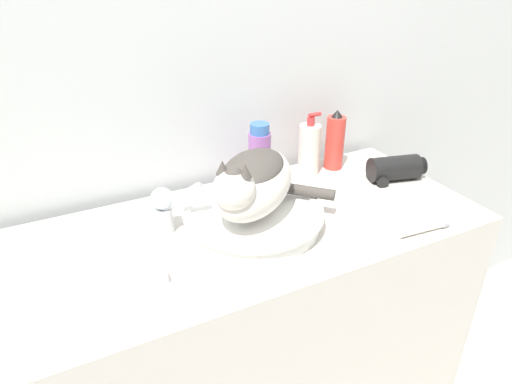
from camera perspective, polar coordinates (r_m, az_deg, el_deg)
name	(u,v)px	position (r m, az deg, el deg)	size (l,w,h in m)	color
wall_back	(189,58)	(1.26, -8.32, 16.22)	(8.00, 0.05, 2.40)	silver
vanity_counter	(244,352)	(1.39, -1.49, -19.40)	(1.22, 0.51, 0.85)	beige
sink_basin	(254,216)	(1.11, -0.29, -3.05)	(0.34, 0.34, 0.05)	white
cat	(253,181)	(1.05, -0.43, 1.37)	(0.37, 0.32, 0.17)	silver
faucet	(166,206)	(1.09, -11.13, -1.78)	(0.12, 0.07, 0.13)	silver
mouthwash_bottle	(260,156)	(1.28, 0.45, 4.52)	(0.06, 0.06, 0.18)	#93569E
spray_bottle_trigger	(335,141)	(1.41, 9.83, 6.25)	(0.06, 0.06, 0.18)	#DB3D33
soap_pump_bottle	(309,149)	(1.36, 6.67, 5.37)	(0.06, 0.06, 0.19)	silver
cream_tube	(424,226)	(1.17, 20.21, -4.04)	(0.14, 0.04, 0.03)	silver
hair_dryer	(394,169)	(1.39, 16.85, 2.78)	(0.18, 0.11, 0.07)	black
soap_bar	(151,277)	(0.97, -13.01, -10.26)	(0.06, 0.05, 0.02)	silver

